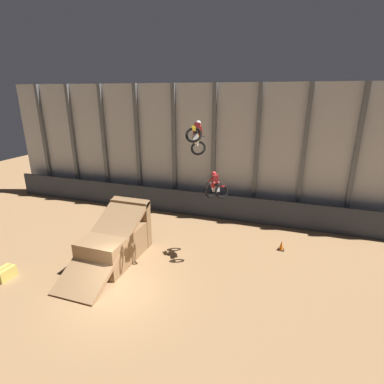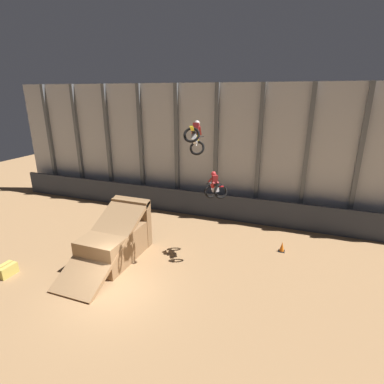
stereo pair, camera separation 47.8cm
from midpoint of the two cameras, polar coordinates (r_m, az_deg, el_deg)
ground_plane at (r=14.88m, az=-13.33°, el=-18.22°), size 60.00×60.00×0.00m
arena_back_wall at (r=22.28m, az=1.51°, el=7.95°), size 32.00×0.40×9.40m
lower_barrier at (r=22.35m, az=0.56°, el=-2.08°), size 31.36×0.20×1.85m
dirt_ramp at (r=17.26m, az=-13.33°, el=-8.82°), size 2.34×5.92×2.98m
rider_bike_left_air at (r=13.82m, az=1.60°, el=10.43°), size 0.94×1.76×1.67m
rider_bike_right_air at (r=15.75m, az=5.29°, el=0.90°), size 1.61×1.75×1.63m
traffic_cone_near_ramp at (r=18.39m, az=17.49°, el=-9.95°), size 0.36×0.36×0.58m
hay_bale_trackside at (r=18.01m, az=-31.20°, el=-12.60°), size 0.62×0.91×0.57m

